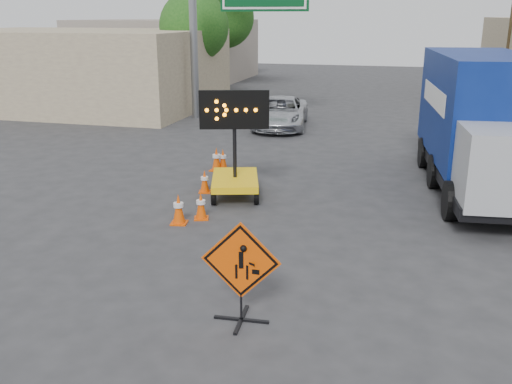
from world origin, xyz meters
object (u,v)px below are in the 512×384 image
at_px(arrow_board, 235,173).
at_px(box_truck, 481,131).
at_px(pickup_truck, 280,113).
at_px(construction_sign, 241,270).

height_order(arrow_board, box_truck, box_truck).
xyz_separation_m(arrow_board, pickup_truck, (-1.01, 10.04, 0.01)).
distance_m(construction_sign, box_truck, 9.77).
bearing_deg(construction_sign, pickup_truck, 96.75).
distance_m(arrow_board, pickup_truck, 10.09).
bearing_deg(construction_sign, arrow_board, 104.10).
relative_size(arrow_board, pickup_truck, 0.61).
xyz_separation_m(arrow_board, box_truck, (6.41, 2.36, 1.05)).
height_order(construction_sign, pickup_truck, construction_sign).
distance_m(arrow_board, box_truck, 6.91).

